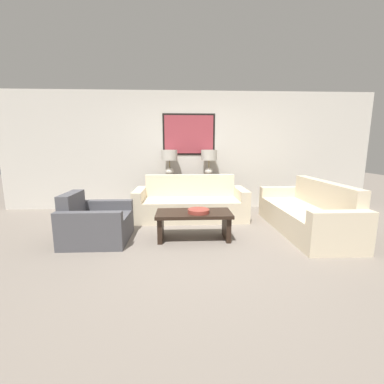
{
  "coord_description": "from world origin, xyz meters",
  "views": [
    {
      "loc": [
        -0.21,
        -3.49,
        1.45
      ],
      "look_at": [
        0.0,
        0.93,
        0.65
      ],
      "focal_mm": 24.0,
      "sensor_mm": 36.0,
      "label": 1
    }
  ],
  "objects": [
    {
      "name": "decorative_bowl",
      "position": [
        0.07,
        0.31,
        0.47
      ],
      "size": [
        0.33,
        0.33,
        0.06
      ],
      "color": "#93382D",
      "rests_on": "coffee_table"
    },
    {
      "name": "back_wall",
      "position": [
        0.0,
        2.5,
        1.33
      ],
      "size": [
        8.47,
        0.12,
        2.65
      ],
      "color": "beige",
      "rests_on": "ground_plane"
    },
    {
      "name": "ground_plane",
      "position": [
        0.0,
        0.0,
        0.0
      ],
      "size": [
        20.0,
        20.0,
        0.0
      ],
      "primitive_type": "plane",
      "color": "slate"
    },
    {
      "name": "couch_by_back_wall",
      "position": [
        0.0,
        1.55,
        0.29
      ],
      "size": [
        2.2,
        0.87,
        0.85
      ],
      "color": "beige",
      "rests_on": "ground_plane"
    },
    {
      "name": "couch_by_side",
      "position": [
        1.95,
        0.67,
        0.29
      ],
      "size": [
        0.87,
        2.2,
        0.85
      ],
      "color": "beige",
      "rests_on": "ground_plane"
    },
    {
      "name": "coffee_table",
      "position": [
        0.0,
        0.36,
        0.32
      ],
      "size": [
        1.16,
        0.55,
        0.44
      ],
      "color": "black",
      "rests_on": "ground_plane"
    },
    {
      "name": "armchair_near_back_wall",
      "position": [
        -1.51,
        0.36,
        0.26
      ],
      "size": [
        0.92,
        0.91,
        0.75
      ],
      "color": "#4C4C51",
      "rests_on": "ground_plane"
    },
    {
      "name": "table_lamp_right",
      "position": [
        0.44,
        2.23,
        1.17
      ],
      "size": [
        0.35,
        0.35,
        0.6
      ],
      "color": "silver",
      "rests_on": "console_table"
    },
    {
      "name": "console_table",
      "position": [
        0.0,
        2.23,
        0.38
      ],
      "size": [
        1.46,
        0.4,
        0.76
      ],
      "color": "#332319",
      "rests_on": "ground_plane"
    },
    {
      "name": "table_lamp_left",
      "position": [
        -0.44,
        2.23,
        1.17
      ],
      "size": [
        0.35,
        0.35,
        0.6
      ],
      "color": "silver",
      "rests_on": "console_table"
    }
  ]
}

